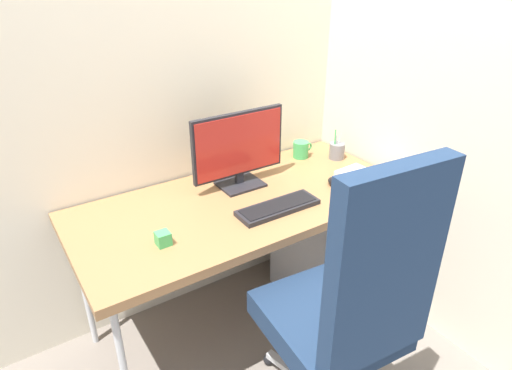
% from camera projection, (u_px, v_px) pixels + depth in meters
% --- Properties ---
extents(ground_plane, '(8.00, 8.00, 0.00)m').
position_uv_depth(ground_plane, '(246.00, 320.00, 2.38)').
color(ground_plane, slate).
extents(wall_back, '(2.56, 0.04, 2.80)m').
position_uv_depth(wall_back, '(197.00, 40.00, 2.03)').
color(wall_back, beige).
rests_on(wall_back, ground_plane).
extents(wall_side_right, '(0.04, 1.72, 2.80)m').
position_uv_depth(wall_side_right, '(408.00, 40.00, 2.03)').
color(wall_side_right, beige).
rests_on(wall_side_right, ground_plane).
extents(desk, '(1.56, 0.72, 0.74)m').
position_uv_depth(desk, '(244.00, 206.00, 2.06)').
color(desk, '#996B42').
rests_on(desk, ground_plane).
extents(office_chair, '(0.62, 0.63, 1.24)m').
position_uv_depth(office_chair, '(349.00, 306.00, 1.56)').
color(office_chair, black).
rests_on(office_chair, ground_plane).
extents(filing_cabinet, '(0.46, 0.50, 0.63)m').
position_uv_depth(filing_cabinet, '(330.00, 245.00, 2.46)').
color(filing_cabinet, '#B2B5BA').
rests_on(filing_cabinet, ground_plane).
extents(monitor, '(0.48, 0.17, 0.37)m').
position_uv_depth(monitor, '(239.00, 148.00, 2.08)').
color(monitor, black).
rests_on(monitor, desk).
extents(keyboard, '(0.38, 0.13, 0.02)m').
position_uv_depth(keyboard, '(278.00, 207.00, 1.95)').
color(keyboard, black).
rests_on(keyboard, desk).
extents(mouse, '(0.08, 0.10, 0.04)m').
position_uv_depth(mouse, '(334.00, 182.00, 2.16)').
color(mouse, black).
rests_on(mouse, desk).
extents(pen_holder, '(0.08, 0.08, 0.17)m').
position_uv_depth(pen_holder, '(337.00, 151.00, 2.44)').
color(pen_holder, slate).
rests_on(pen_holder, desk).
extents(notebook, '(0.18, 0.25, 0.02)m').
position_uv_depth(notebook, '(363.00, 177.00, 2.22)').
color(notebook, silver).
rests_on(notebook, desk).
extents(coffee_mug, '(0.12, 0.09, 0.09)m').
position_uv_depth(coffee_mug, '(301.00, 149.00, 2.45)').
color(coffee_mug, '#3FAD59').
rests_on(coffee_mug, desk).
extents(desk_clamp_accessory, '(0.05, 0.05, 0.06)m').
position_uv_depth(desk_clamp_accessory, '(163.00, 239.00, 1.70)').
color(desk_clamp_accessory, '#3FAD59').
rests_on(desk_clamp_accessory, desk).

